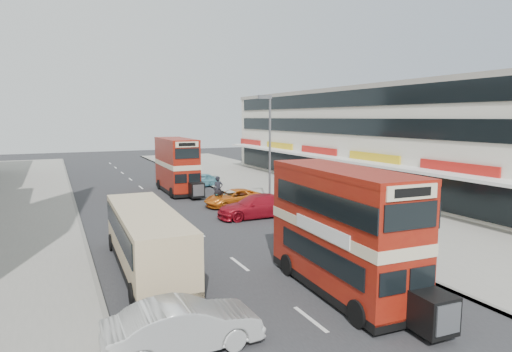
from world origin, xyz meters
TOP-DOWN VIEW (x-y plane):
  - ground at (0.00, 0.00)m, footprint 160.00×160.00m
  - road_surface at (0.00, 20.00)m, footprint 12.00×90.00m
  - pavement_right at (12.00, 20.00)m, footprint 12.00×90.00m
  - kerb_left at (-6.10, 20.00)m, footprint 0.20×90.00m
  - kerb_right at (6.10, 20.00)m, footprint 0.20×90.00m
  - commercial_row at (19.95, 22.00)m, footprint 9.90×46.20m
  - street_lamp at (6.52, 18.00)m, footprint 1.00×0.20m
  - bus_main at (2.29, 3.48)m, footprint 2.64×8.41m
  - bus_second at (2.42, 27.82)m, footprint 2.43×8.41m
  - coach at (-3.91, 9.04)m, footprint 2.57×9.29m
  - car_left_front at (-4.28, 1.89)m, footprint 4.47×1.62m
  - car_right_a at (4.61, 16.10)m, footprint 5.28×2.33m
  - car_right_b at (4.68, 20.10)m, footprint 4.77×2.65m
  - car_right_c at (5.14, 29.85)m, footprint 4.00×2.02m
  - pedestrian_near at (8.33, 13.11)m, footprint 0.71×0.53m
  - cyclist at (3.54, 20.36)m, footprint 0.85×2.02m

SIDE VIEW (x-z plane):
  - ground at x=0.00m, z-range 0.00..0.00m
  - road_surface at x=0.00m, z-range 0.00..0.01m
  - pavement_right at x=12.00m, z-range 0.00..0.15m
  - kerb_left at x=-6.10m, z-range -0.01..0.15m
  - kerb_right at x=6.10m, z-range -0.01..0.15m
  - car_right_b at x=4.68m, z-range 0.00..1.26m
  - car_right_c at x=5.14m, z-range 0.00..1.31m
  - car_left_front at x=-4.28m, z-range 0.00..1.47m
  - car_right_a at x=4.61m, z-range 0.00..1.51m
  - cyclist at x=3.54m, z-range -0.38..1.91m
  - pedestrian_near at x=8.33m, z-range 0.15..1.93m
  - coach at x=-3.91m, z-range 0.22..2.67m
  - bus_main at x=2.29m, z-range 0.12..4.70m
  - bus_second at x=2.42m, z-range 0.12..4.73m
  - commercial_row at x=19.95m, z-range 0.05..9.35m
  - street_lamp at x=6.52m, z-range 0.72..8.85m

